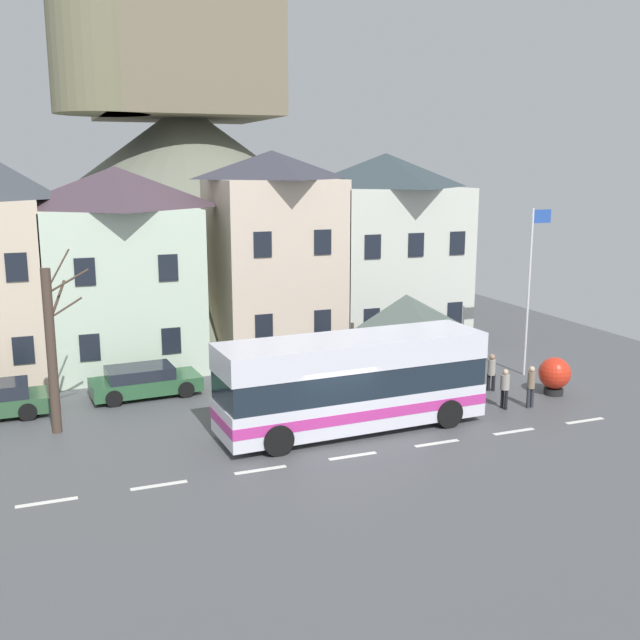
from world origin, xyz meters
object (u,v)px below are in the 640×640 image
Objects in this scene: public_bench at (423,358)px; flagpole at (531,280)px; parked_car_00 at (432,350)px; pedestrian_02 at (505,385)px; bus_shelter at (406,312)px; bare_tree_00 at (52,349)px; townhouse_01 at (120,269)px; pedestrian_00 at (531,384)px; pedestrian_01 at (492,370)px; harbour_buoy at (555,374)px; parked_car_01 at (144,381)px; transit_bus at (352,384)px; hilltop_castle at (185,193)px; townhouse_03 at (384,249)px; townhouse_02 at (273,254)px.

public_bench is 5.74m from flagpole.
parked_car_00 is 2.57× the size of pedestrian_02.
flagpole is at bearing -5.85° from bus_shelter.
bare_tree_00 is (-15.60, 3.41, 2.00)m from pedestrian_02.
bus_shelter is 0.61× the size of bare_tree_00.
pedestrian_00 is at bearing -39.96° from townhouse_01.
harbour_buoy is at bearing -33.27° from pedestrian_01.
bare_tree_00 is at bearing -141.23° from parked_car_01.
townhouse_01 reaches higher than harbour_buoy.
flagpole is at bearing 17.36° from transit_bus.
parked_car_00 is 2.59× the size of pedestrian_01.
harbour_buoy is at bearing -71.35° from hilltop_castle.
bare_tree_00 is at bearing 175.46° from pedestrian_01.
townhouse_01 is at bearing 158.02° from parked_car_00.
pedestrian_01 is at bearing -74.58° from hilltop_castle.
transit_bus is 8.55m from public_bench.
bare_tree_00 is at bearing -176.88° from bus_shelter.
transit_bus is 10.66m from flagpole.
townhouse_03 is at bearing 110.17° from flagpole.
harbour_buoy is (2.22, -10.83, -3.91)m from townhouse_03.
pedestrian_02 is (-0.84, -2.10, 0.07)m from pedestrian_01.
pedestrian_02 is at bearing -89.00° from public_bench.
pedestrian_02 is at bearing -3.00° from transit_bus.
parked_car_00 is (13.08, -4.50, -3.77)m from townhouse_01.
hilltop_castle is at bearing 102.66° from pedestrian_02.
pedestrian_01 is at bearing 13.83° from transit_bus.
townhouse_02 is 6.04m from townhouse_03.
transit_bus is 9.42m from parked_car_00.
bus_shelter is at bearing -135.75° from public_bench.
bus_shelter is at bearing -79.83° from hilltop_castle.
hilltop_castle is 9.13× the size of parked_car_00.
townhouse_02 is 11.61m from transit_bus.
parked_car_01 is (-6.10, 6.38, -1.03)m from transit_bus.
harbour_buoy is at bearing -34.79° from bus_shelter.
townhouse_01 is 0.94× the size of transit_bus.
townhouse_03 is 10.27m from pedestrian_01.
pedestrian_00 is 6.34m from public_bench.
townhouse_03 reaches higher than bus_shelter.
parked_car_00 is at bearing 36.08° from public_bench.
pedestrian_02 is (-0.98, 0.24, 0.01)m from pedestrian_00.
townhouse_01 is 2.34× the size of bus_shelter.
parked_car_00 is at bearing -18.98° from townhouse_01.
hilltop_castle is at bearing 92.90° from townhouse_02.
parked_car_01 is 2.81× the size of pedestrian_02.
pedestrian_00 is 1.07× the size of harbour_buoy.
townhouse_02 is 6.40× the size of public_bench.
flagpole reaches higher than harbour_buoy.
pedestrian_01 is (0.21, -4.42, 0.18)m from parked_car_00.
public_bench is at bearing -5.52° from parked_car_01.
pedestrian_02 is at bearing -64.33° from townhouse_02.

